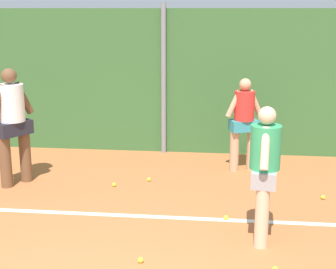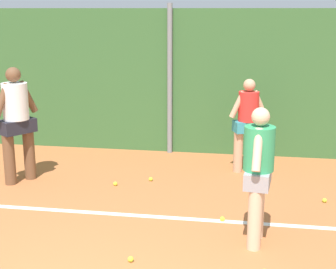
{
  "view_description": "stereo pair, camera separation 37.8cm",
  "coord_description": "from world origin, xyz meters",
  "px_view_note": "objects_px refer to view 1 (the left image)",
  "views": [
    {
      "loc": [
        1.13,
        -3.58,
        2.79
      ],
      "look_at": [
        0.33,
        3.62,
        0.95
      ],
      "focal_mm": 52.97,
      "sensor_mm": 36.0,
      "label": 1
    },
    {
      "loc": [
        1.51,
        -3.53,
        2.79
      ],
      "look_at": [
        0.33,
        3.62,
        0.95
      ],
      "focal_mm": 52.97,
      "sensor_mm": 36.0,
      "label": 2
    }
  ],
  "objects_px": {
    "player_midcourt": "(12,120)",
    "player_backcourt_far": "(244,119)",
    "tennis_ball_4": "(114,185)",
    "tennis_ball_8": "(323,197)",
    "player_foreground_near": "(264,168)",
    "tennis_ball_2": "(226,218)",
    "tennis_ball_3": "(141,260)",
    "tennis_ball_5": "(275,269)",
    "tennis_ball_6": "(149,179)"
  },
  "relations": [
    {
      "from": "player_backcourt_far",
      "to": "tennis_ball_6",
      "type": "height_order",
      "value": "player_backcourt_far"
    },
    {
      "from": "player_backcourt_far",
      "to": "tennis_ball_8",
      "type": "relative_size",
      "value": 24.82
    },
    {
      "from": "player_foreground_near",
      "to": "tennis_ball_3",
      "type": "xyz_separation_m",
      "value": [
        -1.39,
        -0.72,
        -0.91
      ]
    },
    {
      "from": "tennis_ball_2",
      "to": "player_backcourt_far",
      "type": "bearing_deg",
      "value": 82.49
    },
    {
      "from": "player_foreground_near",
      "to": "player_midcourt",
      "type": "relative_size",
      "value": 0.89
    },
    {
      "from": "player_backcourt_far",
      "to": "tennis_ball_3",
      "type": "bearing_deg",
      "value": 49.63
    },
    {
      "from": "tennis_ball_3",
      "to": "tennis_ball_8",
      "type": "height_order",
      "value": "same"
    },
    {
      "from": "player_midcourt",
      "to": "tennis_ball_4",
      "type": "height_order",
      "value": "player_midcourt"
    },
    {
      "from": "tennis_ball_8",
      "to": "player_backcourt_far",
      "type": "bearing_deg",
      "value": 131.86
    },
    {
      "from": "tennis_ball_5",
      "to": "tennis_ball_8",
      "type": "xyz_separation_m",
      "value": [
        0.93,
        2.24,
        0.0
      ]
    },
    {
      "from": "tennis_ball_3",
      "to": "tennis_ball_4",
      "type": "distance_m",
      "value": 2.54
    },
    {
      "from": "player_backcourt_far",
      "to": "tennis_ball_4",
      "type": "xyz_separation_m",
      "value": [
        -2.09,
        -1.1,
        -0.89
      ]
    },
    {
      "from": "tennis_ball_6",
      "to": "tennis_ball_8",
      "type": "height_order",
      "value": "same"
    },
    {
      "from": "tennis_ball_3",
      "to": "tennis_ball_6",
      "type": "distance_m",
      "value": 2.73
    },
    {
      "from": "player_foreground_near",
      "to": "player_midcourt",
      "type": "distance_m",
      "value": 4.17
    },
    {
      "from": "player_foreground_near",
      "to": "player_midcourt",
      "type": "xyz_separation_m",
      "value": [
        -3.83,
        1.64,
        0.12
      ]
    },
    {
      "from": "tennis_ball_4",
      "to": "tennis_ball_8",
      "type": "relative_size",
      "value": 1.0
    },
    {
      "from": "tennis_ball_6",
      "to": "tennis_ball_8",
      "type": "bearing_deg",
      "value": -10.6
    },
    {
      "from": "tennis_ball_2",
      "to": "player_midcourt",
      "type": "bearing_deg",
      "value": 162.43
    },
    {
      "from": "tennis_ball_6",
      "to": "player_midcourt",
      "type": "bearing_deg",
      "value": -170.73
    },
    {
      "from": "player_backcourt_far",
      "to": "tennis_ball_3",
      "type": "xyz_separation_m",
      "value": [
        -1.26,
        -3.5,
        -0.89
      ]
    },
    {
      "from": "player_midcourt",
      "to": "tennis_ball_3",
      "type": "distance_m",
      "value": 3.55
    },
    {
      "from": "tennis_ball_3",
      "to": "tennis_ball_6",
      "type": "bearing_deg",
      "value": 96.44
    },
    {
      "from": "player_backcourt_far",
      "to": "tennis_ball_2",
      "type": "bearing_deg",
      "value": 61.85
    },
    {
      "from": "player_midcourt",
      "to": "tennis_ball_3",
      "type": "height_order",
      "value": "player_midcourt"
    },
    {
      "from": "tennis_ball_3",
      "to": "tennis_ball_6",
      "type": "relative_size",
      "value": 1.0
    },
    {
      "from": "tennis_ball_5",
      "to": "tennis_ball_8",
      "type": "height_order",
      "value": "same"
    },
    {
      "from": "player_midcourt",
      "to": "tennis_ball_4",
      "type": "bearing_deg",
      "value": 124.91
    },
    {
      "from": "player_backcourt_far",
      "to": "tennis_ball_3",
      "type": "height_order",
      "value": "player_backcourt_far"
    },
    {
      "from": "tennis_ball_3",
      "to": "player_backcourt_far",
      "type": "bearing_deg",
      "value": 70.26
    },
    {
      "from": "player_foreground_near",
      "to": "tennis_ball_5",
      "type": "height_order",
      "value": "player_foreground_near"
    },
    {
      "from": "tennis_ball_3",
      "to": "tennis_ball_5",
      "type": "relative_size",
      "value": 1.0
    },
    {
      "from": "player_midcourt",
      "to": "tennis_ball_2",
      "type": "relative_size",
      "value": 28.75
    },
    {
      "from": "player_foreground_near",
      "to": "player_backcourt_far",
      "type": "xyz_separation_m",
      "value": [
        -0.14,
        2.78,
        -0.03
      ]
    },
    {
      "from": "player_backcourt_far",
      "to": "tennis_ball_2",
      "type": "height_order",
      "value": "player_backcourt_far"
    },
    {
      "from": "tennis_ball_2",
      "to": "tennis_ball_4",
      "type": "height_order",
      "value": "same"
    },
    {
      "from": "tennis_ball_2",
      "to": "tennis_ball_8",
      "type": "height_order",
      "value": "same"
    },
    {
      "from": "player_midcourt",
      "to": "tennis_ball_2",
      "type": "bearing_deg",
      "value": 106.07
    },
    {
      "from": "tennis_ball_3",
      "to": "tennis_ball_4",
      "type": "bearing_deg",
      "value": 109.09
    },
    {
      "from": "player_midcourt",
      "to": "player_backcourt_far",
      "type": "bearing_deg",
      "value": 140.78
    },
    {
      "from": "tennis_ball_8",
      "to": "tennis_ball_5",
      "type": "bearing_deg",
      "value": -112.55
    },
    {
      "from": "tennis_ball_6",
      "to": "tennis_ball_3",
      "type": "bearing_deg",
      "value": -83.56
    },
    {
      "from": "player_foreground_near",
      "to": "tennis_ball_2",
      "type": "distance_m",
      "value": 1.15
    },
    {
      "from": "player_foreground_near",
      "to": "tennis_ball_5",
      "type": "xyz_separation_m",
      "value": [
        0.1,
        -0.76,
        -0.91
      ]
    },
    {
      "from": "tennis_ball_8",
      "to": "tennis_ball_3",
      "type": "bearing_deg",
      "value": -137.76
    },
    {
      "from": "tennis_ball_4",
      "to": "tennis_ball_6",
      "type": "relative_size",
      "value": 1.0
    },
    {
      "from": "player_backcourt_far",
      "to": "tennis_ball_8",
      "type": "height_order",
      "value": "player_backcourt_far"
    },
    {
      "from": "player_backcourt_far",
      "to": "tennis_ball_4",
      "type": "relative_size",
      "value": 24.82
    },
    {
      "from": "tennis_ball_3",
      "to": "tennis_ball_5",
      "type": "bearing_deg",
      "value": -1.53
    },
    {
      "from": "tennis_ball_6",
      "to": "tennis_ball_5",
      "type": "bearing_deg",
      "value": -56.81
    }
  ]
}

